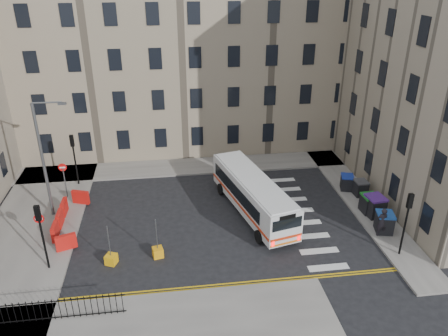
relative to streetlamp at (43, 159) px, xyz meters
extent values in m
plane|color=black|center=(13.00, -2.00, -4.34)|extent=(120.00, 120.00, 0.00)
cube|color=slate|center=(7.00, 6.60, -4.26)|extent=(36.00, 3.20, 0.15)
cube|color=slate|center=(22.00, 2.00, -4.26)|extent=(2.40, 26.00, 0.15)
cube|color=slate|center=(-1.00, -1.00, -4.26)|extent=(6.00, 22.00, 0.15)
cube|color=gray|center=(6.00, 13.50, 3.66)|extent=(38.00, 10.50, 16.00)
cylinder|color=black|center=(21.60, -7.50, -2.59)|extent=(0.12, 0.12, 3.20)
cube|color=black|center=(21.60, -7.50, -0.54)|extent=(0.28, 0.22, 0.90)
cylinder|color=black|center=(1.00, 4.50, -2.59)|extent=(0.12, 0.12, 3.20)
cube|color=black|center=(1.00, 4.50, -0.54)|extent=(0.28, 0.22, 0.90)
cylinder|color=black|center=(1.00, -6.00, -2.59)|extent=(0.12, 0.12, 3.20)
cube|color=black|center=(1.00, -6.00, -0.54)|extent=(0.28, 0.22, 0.90)
cylinder|color=#595B5E|center=(0.00, 0.00, -0.19)|extent=(0.20, 0.20, 8.00)
cube|color=#595B5E|center=(0.00, 0.00, 3.88)|extent=(0.50, 0.22, 0.14)
cylinder|color=#595B5E|center=(0.50, 2.50, -2.99)|extent=(0.08, 0.08, 2.40)
cube|color=red|center=(0.50, 2.50, -1.49)|extent=(0.60, 0.04, 0.60)
cylinder|color=#595B5E|center=(0.50, -4.50, -2.99)|extent=(0.08, 0.08, 2.40)
cube|color=red|center=(0.50, -4.50, -1.49)|extent=(0.60, 0.04, 0.60)
cube|color=red|center=(0.80, -3.00, -3.69)|extent=(0.25, 1.25, 1.00)
cube|color=red|center=(0.80, -1.50, -3.69)|extent=(0.25, 1.25, 1.00)
cube|color=red|center=(0.80, 0.00, -3.69)|extent=(0.25, 1.25, 1.00)
cube|color=red|center=(1.70, 1.30, -3.69)|extent=(1.26, 0.66, 1.00)
cube|color=red|center=(1.70, -4.30, -3.69)|extent=(1.26, 0.66, 1.00)
cube|color=black|center=(1.75, -10.20, -3.07)|extent=(7.80, 0.04, 0.04)
cube|color=black|center=(1.75, -10.20, -4.09)|extent=(7.80, 0.04, 0.04)
cube|color=silver|center=(13.78, -1.43, -2.79)|extent=(4.41, 9.99, 2.22)
cube|color=black|center=(12.59, -1.26, -2.61)|extent=(1.87, 7.60, 0.89)
cube|color=black|center=(14.77, -0.74, -2.61)|extent=(1.87, 7.60, 0.89)
cube|color=black|center=(12.65, 3.32, -2.56)|extent=(1.91, 0.51, 0.97)
cube|color=black|center=(14.91, -6.18, -2.34)|extent=(1.91, 0.51, 0.71)
cube|color=red|center=(12.69, -1.69, -3.32)|extent=(2.26, 9.32, 0.16)
cube|color=red|center=(14.88, -1.17, -3.32)|extent=(2.26, 9.32, 0.16)
cube|color=#FF0C0C|center=(14.05, -6.40, -3.54)|extent=(0.20, 0.09, 0.35)
cube|color=#FF0C0C|center=(15.78, -5.99, -3.54)|extent=(0.20, 0.09, 0.35)
cylinder|color=black|center=(11.95, 1.50, -3.89)|extent=(0.45, 0.92, 0.89)
cylinder|color=black|center=(14.10, 2.02, -3.89)|extent=(0.45, 0.92, 0.89)
cylinder|color=black|center=(13.51, -5.05, -3.89)|extent=(0.45, 0.92, 0.89)
cylinder|color=black|center=(15.66, -4.54, -3.89)|extent=(0.45, 0.92, 0.89)
cube|color=black|center=(21.74, -5.08, -3.58)|extent=(1.23, 1.35, 1.21)
cube|color=#1A4694|center=(21.74, -5.08, -2.92)|extent=(1.29, 1.41, 0.13)
cube|color=black|center=(21.99, -3.12, -3.53)|extent=(1.24, 1.39, 1.32)
cube|color=#492078|center=(21.99, -3.12, -2.80)|extent=(1.30, 1.45, 0.14)
cube|color=black|center=(21.82, -2.64, -3.60)|extent=(1.03, 1.17, 1.18)
cube|color=#186E1F|center=(21.82, -2.64, -2.94)|extent=(1.08, 1.23, 0.12)
cube|color=black|center=(22.24, -0.24, -3.66)|extent=(0.89, 1.03, 1.05)
cube|color=#39383B|center=(22.24, -0.24, -3.08)|extent=(0.94, 1.07, 0.11)
cube|color=black|center=(21.58, 0.77, -3.66)|extent=(1.11, 1.20, 1.05)
cube|color=navy|center=(21.58, 0.77, -3.09)|extent=(1.17, 1.26, 0.11)
imported|color=black|center=(21.32, -5.50, -3.20)|extent=(0.73, 0.49, 1.97)
cube|color=#EAA40D|center=(4.50, -5.92, -4.04)|extent=(0.79, 0.79, 0.60)
cube|color=orange|center=(7.21, -5.61, -4.04)|extent=(0.71, 0.71, 0.60)
camera|label=1|loc=(8.24, -27.33, 11.80)|focal=35.00mm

